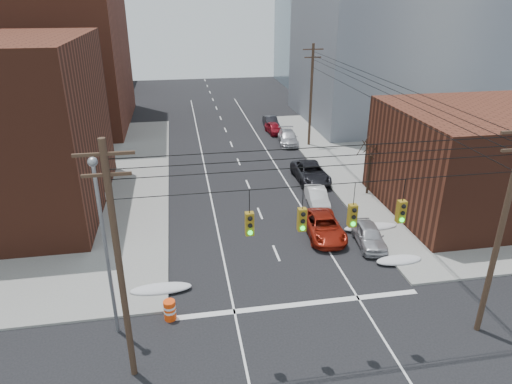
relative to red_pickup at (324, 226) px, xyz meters
name	(u,v)px	position (x,y,z in m)	size (l,w,h in m)	color
sidewalk_ne	(497,156)	(23.24, 13.23, -0.65)	(40.00, 40.00, 0.15)	gray
building_brick_tall	(10,0)	(-27.76, 34.23, 14.28)	(24.00, 20.00, 30.00)	brown
building_brick_far	(56,54)	(-29.76, 60.23, 5.28)	(22.00, 18.00, 12.00)	#522518
building_office	(395,21)	(18.24, 30.23, 11.78)	(22.00, 20.00, 25.00)	gray
building_glass	(339,22)	(20.24, 56.23, 10.28)	(20.00, 18.00, 22.00)	gray
building_storefront	(496,160)	(14.24, 2.23, 3.28)	(16.00, 12.00, 8.00)	#522518
utility_pole_left	(119,264)	(-12.26, -10.77, 5.06)	(2.20, 0.28, 11.00)	#473323
utility_pole_right	(501,229)	(4.74, -10.77, 5.06)	(2.20, 0.28, 11.00)	#473323
utility_pole_far	(311,94)	(4.74, 20.23, 5.06)	(2.20, 0.28, 11.00)	#473323
traffic_signals	(328,216)	(-3.67, -10.80, 6.45)	(17.00, 0.42, 2.02)	black
street_light	(104,235)	(-13.26, -7.77, 4.82)	(0.44, 0.44, 9.32)	gray
bare_tree	(369,169)	(5.82, 6.23, 1.60)	(2.09, 2.20, 4.93)	black
snow_nw	(161,289)	(-11.16, -4.77, -0.51)	(3.50, 1.08, 0.42)	silver
snow_ne	(399,260)	(3.64, -4.27, -0.51)	(3.00, 1.08, 0.42)	silver
snow_east_far	(371,227)	(3.64, 0.23, -0.51)	(4.00, 1.08, 0.42)	silver
red_pickup	(324,226)	(0.00, 0.00, 0.00)	(2.40, 5.20, 1.45)	maroon
parked_car_a	(369,235)	(2.64, -1.75, -0.01)	(1.69, 4.20, 1.43)	#B9B8BE
parked_car_b	(317,197)	(1.04, 4.94, -0.04)	(1.44, 4.14, 1.37)	silver
parked_car_c	(311,173)	(1.98, 10.04, 0.07)	(2.63, 5.70, 1.58)	black
parked_car_d	(288,138)	(2.60, 21.31, 0.00)	(2.03, 5.00, 1.45)	#B7B7BC
parked_car_e	(274,128)	(1.89, 25.67, -0.07)	(1.55, 3.84, 1.31)	maroon
parked_car_f	(271,122)	(2.05, 28.17, -0.02)	(1.49, 4.28, 1.41)	black
lot_car_a	(81,194)	(-17.66, 8.47, 0.10)	(1.43, 4.11, 1.35)	white
lot_car_b	(81,177)	(-18.33, 12.40, 0.14)	(2.37, 5.14, 1.43)	#A0A0A4
lot_car_c	(16,220)	(-21.51, 4.58, 0.06)	(1.78, 4.38, 1.27)	black
lot_car_d	(40,180)	(-21.63, 12.10, 0.19)	(1.79, 4.45, 1.52)	#B1B2B6
construction_barrel	(170,310)	(-10.64, -7.27, -0.15)	(0.80, 0.80, 1.12)	#F8440D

